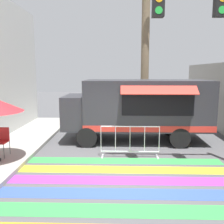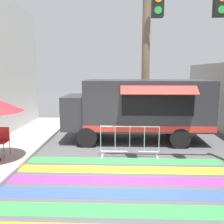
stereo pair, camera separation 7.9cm
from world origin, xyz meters
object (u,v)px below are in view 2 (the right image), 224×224
(food_truck, at_px, (136,106))
(traffic_signal_pole, at_px, (221,27))
(folding_chair, at_px, (1,139))
(barricade_front, at_px, (130,142))
(palm_tree, at_px, (146,32))

(food_truck, xyz_separation_m, traffic_signal_pole, (2.09, -3.35, 2.64))
(folding_chair, bearing_deg, barricade_front, 25.31)
(food_truck, relative_size, traffic_signal_pole, 1.02)
(food_truck, distance_m, folding_chair, 5.36)
(folding_chair, xyz_separation_m, palm_tree, (5.37, 5.86, 4.35))
(traffic_signal_pole, relative_size, folding_chair, 6.26)
(barricade_front, bearing_deg, palm_tree, 79.60)
(traffic_signal_pole, xyz_separation_m, folding_chair, (-6.76, 0.84, -3.45))
(palm_tree, bearing_deg, traffic_signal_pole, -78.29)
(food_truck, height_order, barricade_front, food_truck)
(traffic_signal_pole, distance_m, folding_chair, 7.63)
(traffic_signal_pole, height_order, barricade_front, traffic_signal_pole)
(food_truck, distance_m, barricade_front, 2.39)
(folding_chair, distance_m, barricade_front, 4.37)
(barricade_front, height_order, palm_tree, palm_tree)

